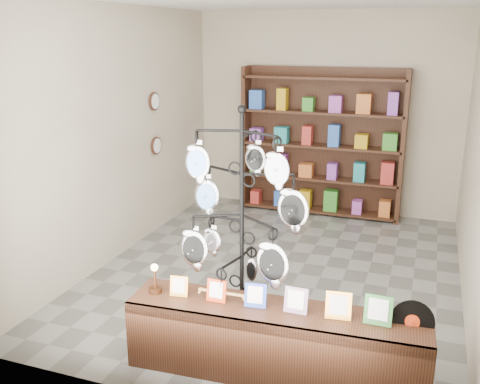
% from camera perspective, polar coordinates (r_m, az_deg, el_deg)
% --- Properties ---
extents(ground, '(5.00, 5.00, 0.00)m').
position_cam_1_polar(ground, '(6.32, 4.06, -8.37)').
color(ground, slate).
rests_on(ground, ground).
extents(room_envelope, '(5.00, 5.00, 5.00)m').
position_cam_1_polar(room_envelope, '(5.80, 4.43, 8.47)').
color(room_envelope, '#B6AC92').
rests_on(room_envelope, ground).
extents(display_tree, '(1.09, 0.94, 2.13)m').
position_cam_1_polar(display_tree, '(4.37, 0.19, -2.51)').
color(display_tree, black).
rests_on(display_tree, ground).
extents(front_shelf, '(2.40, 0.62, 0.84)m').
position_cam_1_polar(front_shelf, '(4.44, 3.72, -15.65)').
color(front_shelf, black).
rests_on(front_shelf, ground).
extents(back_shelving, '(2.42, 0.36, 2.20)m').
position_cam_1_polar(back_shelving, '(8.14, 8.64, 4.77)').
color(back_shelving, black).
rests_on(back_shelving, ground).
extents(wall_clocks, '(0.03, 0.24, 0.84)m').
position_cam_1_polar(wall_clocks, '(7.32, -9.03, 7.21)').
color(wall_clocks, black).
rests_on(wall_clocks, ground).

